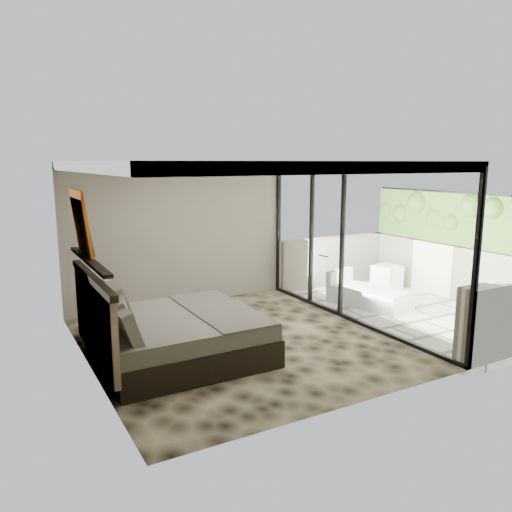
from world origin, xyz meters
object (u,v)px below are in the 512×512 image
ottoman (387,277)px  table_lamp (97,284)px  bed (171,334)px  lounger (367,295)px  nightstand (98,323)px

ottoman → table_lamp: bearing=-178.5°
table_lamp → ottoman: size_ratio=1.13×
table_lamp → bed: bearing=-62.6°
ottoman → lounger: lounger is taller
table_lamp → ottoman: (6.32, 0.16, -0.64)m
lounger → bed: bearing=174.8°
nightstand → table_lamp: bearing=-18.9°
table_lamp → lounger: table_lamp is taller
nightstand → lounger: bearing=-30.7°
bed → ottoman: bearing=15.3°
nightstand → lounger: lounger is taller
ottoman → lounger: 1.50m
bed → nightstand: size_ratio=4.44×
nightstand → ottoman: (6.35, 0.16, 0.00)m
bed → lounger: size_ratio=1.36×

